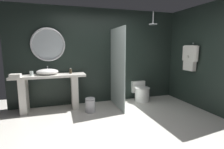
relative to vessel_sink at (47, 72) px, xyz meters
The scene contains 14 objects.
ground_plane 2.32m from the vessel_sink, 48.49° to the right, with size 5.76×5.76×0.00m, color silver.
back_wall_panel 1.47m from the vessel_sink, 12.92° to the left, with size 4.80×0.10×2.60m, color #1E2823.
side_wall_right 3.85m from the vessel_sink, 12.33° to the right, with size 0.10×2.47×2.60m, color #1E2823.
vanity_counter 0.41m from the vessel_sink, 15.67° to the right, with size 1.73×0.52×0.90m.
vessel_sink is the anchor object (origin of this frame).
tumbler_cup 0.35m from the vessel_sink, behind, with size 0.08×0.08×0.11m, color silver.
soap_dispenser 0.55m from the vessel_sink, ahead, with size 0.06×0.06×0.14m.
round_wall_mirror 0.70m from the vessel_sink, 80.69° to the left, with size 0.84×0.05×0.84m.
shower_glass_panel 1.73m from the vessel_sink, ahead, with size 0.02×1.10×2.04m, color silver.
rain_shower_head 3.00m from the vessel_sink, ahead, with size 0.22×0.22×0.34m.
hanging_bathrobe 3.69m from the vessel_sink, 10.69° to the right, with size 0.20×0.53×0.74m.
toilet 2.65m from the vessel_sink, ahead, with size 0.44×0.61×0.54m.
waste_bin 1.32m from the vessel_sink, 25.88° to the right, with size 0.24×0.24×0.37m.
folded_hand_towel 0.69m from the vessel_sink, 165.53° to the right, with size 0.23×0.16×0.07m, color silver.
Camera 1 is at (-1.14, -2.88, 1.57)m, focal length 27.81 mm.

